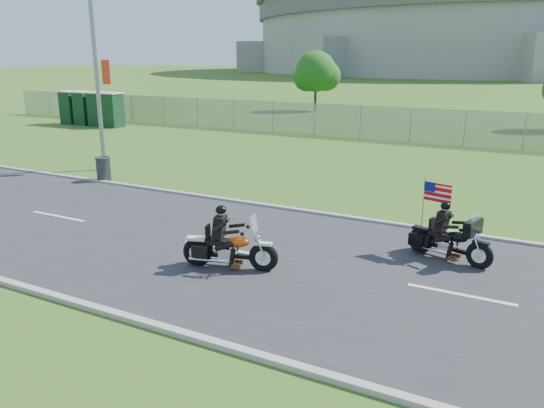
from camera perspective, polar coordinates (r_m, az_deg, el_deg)
The scene contains 15 objects.
ground at distance 12.97m, azimuth 1.86°, elevation -6.34°, with size 420.00×420.00×0.00m, color #2A581B.
road at distance 12.96m, azimuth 1.86°, elevation -6.26°, with size 120.00×8.00×0.04m, color #28282B.
curb_north at distance 16.49m, azimuth 8.05°, elevation -1.45°, with size 120.00×0.18×0.12m, color #9E9B93.
curb_south at distance 9.82m, azimuth -8.89°, elevation -13.86°, with size 120.00×0.18×0.12m, color #9E9B93.
fence at distance 32.71m, azimuth 9.50°, elevation 8.69°, with size 60.00×0.03×2.00m, color gray.
stadium at distance 182.89m, azimuth 20.93°, elevation 18.08°, with size 140.40×140.40×29.20m.
streetlight at distance 24.24m, azimuth -18.26°, elevation 16.77°, with size 0.90×2.46×10.00m.
porta_toilet_a at distance 39.12m, azimuth -16.72°, elevation 9.59°, with size 1.10×1.10×2.30m, color #10331A.
porta_toilet_b at distance 40.10m, azimuth -18.18°, elevation 9.61°, with size 1.10×1.10×2.30m, color #10331A.
porta_toilet_c at distance 41.11m, azimuth -19.56°, elevation 9.62°, with size 1.10×1.10×2.30m, color #10331A.
porta_toilet_d at distance 42.15m, azimuth -20.88°, elevation 9.62°, with size 1.10×1.10×2.30m, color #10331A.
tree_fence_mid at distance 48.82m, azimuth 4.81°, elevation 13.80°, with size 3.96×3.69×5.30m.
motorcycle_lead at distance 12.47m, azimuth -4.74°, elevation -4.86°, with size 2.28×0.98×1.56m.
motorcycle_follow at distance 13.62m, azimuth 18.51°, elevation -3.82°, with size 2.15×0.99×1.83m.
trash_can at distance 22.15m, azimuth -17.67°, elevation 3.53°, with size 0.55×0.55×0.96m, color #313136.
Camera 1 is at (5.24, -10.82, 4.86)m, focal length 35.00 mm.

